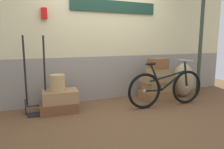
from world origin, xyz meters
name	(u,v)px	position (x,y,z in m)	size (l,w,h in m)	color
ground	(118,111)	(0.00, 0.00, -0.03)	(8.75, 5.20, 0.06)	brown
station_building	(102,38)	(0.01, 0.85, 1.33)	(6.75, 0.74, 2.66)	gray
suitcase_0	(58,107)	(-1.04, 0.31, 0.09)	(0.64, 0.44, 0.18)	brown
suitcase_1	(60,96)	(-1.00, 0.32, 0.28)	(0.62, 0.41, 0.22)	#9E754C
suitcase_2	(157,95)	(1.07, 0.30, 0.10)	(0.69, 0.41, 0.19)	olive
suitcase_3	(157,86)	(1.09, 0.30, 0.29)	(0.60, 0.37, 0.20)	#9E754C
suitcase_4	(157,78)	(1.07, 0.28, 0.47)	(0.68, 0.38, 0.16)	#9E754C
suitcase_5	(158,71)	(1.09, 0.30, 0.62)	(0.43, 0.27, 0.14)	#9E754C
suitcase_6	(158,63)	(1.07, 0.27, 0.80)	(0.39, 0.25, 0.20)	brown
wicker_basket	(57,83)	(-1.04, 0.30, 0.54)	(0.27, 0.27, 0.29)	tan
luggage_trolley	(36,95)	(-1.40, 0.38, 0.33)	(0.40, 0.35, 1.35)	black
burlap_sack	(183,80)	(1.76, 0.26, 0.38)	(0.48, 0.41, 0.76)	tan
bicycle	(166,88)	(0.95, -0.18, 0.36)	(1.64, 0.46, 0.90)	black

